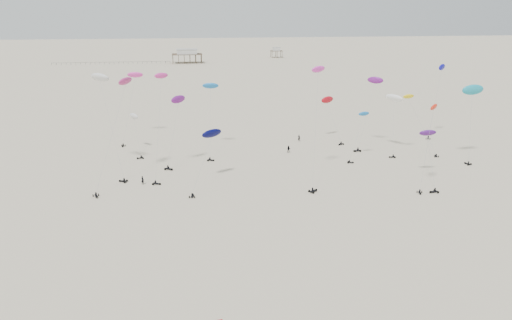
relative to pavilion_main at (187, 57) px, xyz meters
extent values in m
plane|color=beige|center=(10.00, -150.00, -4.22)|extent=(900.00, 900.00, 0.00)
cube|color=brown|center=(0.00, 0.00, 1.93)|extent=(21.00, 13.00, 0.30)
cube|color=silver|center=(0.00, 0.00, 3.68)|extent=(14.00, 8.40, 3.20)
cube|color=#B2B2AD|center=(0.00, 0.00, 5.43)|extent=(15.00, 9.00, 0.30)
cube|color=brown|center=(70.00, 30.00, 0.93)|extent=(9.00, 7.00, 0.30)
cube|color=silver|center=(70.00, 30.00, 2.28)|extent=(5.60, 4.20, 2.40)
cube|color=#B2B2AD|center=(70.00, 30.00, 3.63)|extent=(6.00, 4.50, 0.30)
cube|color=black|center=(-52.00, 0.00, -2.77)|extent=(80.00, 0.10, 0.10)
cylinder|color=gray|center=(-20.22, -214.00, 4.86)|extent=(0.03, 0.03, 22.22)
ellipsoid|color=#F63AB5|center=(-18.46, -207.03, 14.17)|extent=(4.85, 2.49, 2.33)
cylinder|color=gray|center=(57.75, -240.40, 3.37)|extent=(0.03, 0.03, 16.53)
ellipsoid|color=yellow|center=(54.70, -237.18, 10.91)|extent=(3.35, 1.83, 1.59)
cylinder|color=gray|center=(-17.19, -228.55, 0.32)|extent=(0.03, 0.03, 13.30)
ellipsoid|color=silver|center=(-18.15, -223.24, 4.92)|extent=(3.46, 4.04, 1.94)
cylinder|color=gray|center=(45.63, -266.81, 4.70)|extent=(0.03, 0.03, 17.27)
ellipsoid|color=red|center=(47.16, -265.02, 13.61)|extent=(3.32, 3.42, 1.66)
cylinder|color=gray|center=(-20.38, -252.98, 6.64)|extent=(0.03, 0.03, 25.95)
ellipsoid|color=#BC2C78|center=(-17.37, -245.49, 17.64)|extent=(4.20, 5.12, 2.32)
cylinder|color=gray|center=(23.87, -257.89, 8.03)|extent=(0.03, 0.03, 26.77)
ellipsoid|color=#F339CA|center=(25.79, -251.28, 20.22)|extent=(4.29, 3.47, 1.98)
cylinder|color=gray|center=(2.38, -231.50, 4.34)|extent=(0.03, 0.03, 21.10)
ellipsoid|color=blue|center=(3.02, -224.51, 13.02)|extent=(4.66, 2.56, 2.19)
cylinder|color=gray|center=(39.06, -242.79, 1.52)|extent=(0.03, 0.03, 12.77)
ellipsoid|color=blue|center=(41.56, -239.94, 7.20)|extent=(3.20, 1.77, 1.52)
cylinder|color=gray|center=(66.75, -248.05, 4.44)|extent=(0.03, 0.03, 17.50)
ellipsoid|color=#1896B4|center=(68.18, -244.81, 13.56)|extent=(6.39, 2.66, 2.97)
cylinder|color=gray|center=(49.28, -262.26, 0.72)|extent=(0.03, 0.03, 15.69)
ellipsoid|color=#53177E|center=(51.25, -255.94, 5.67)|extent=(4.22, 2.02, 2.06)
cylinder|color=gray|center=(45.12, -232.55, 5.02)|extent=(0.03, 0.03, 19.19)
ellipsoid|color=#771888|center=(48.33, -229.30, 14.27)|extent=(4.44, 3.85, 2.14)
cylinder|color=gray|center=(-10.35, -249.15, 7.19)|extent=(0.03, 0.03, 24.12)
ellipsoid|color=#E3359E|center=(-9.39, -243.69, 18.49)|extent=(3.43, 2.22, 1.58)
cylinder|color=gray|center=(38.78, -223.66, 1.41)|extent=(0.03, 0.03, 13.79)
ellipsoid|color=red|center=(37.92, -218.96, 7.24)|extent=(4.92, 3.67, 2.29)
cylinder|color=gray|center=(50.60, -238.42, 2.69)|extent=(0.03, 0.03, 15.51)
ellipsoid|color=white|center=(52.10, -234.13, 9.99)|extent=(5.22, 6.21, 2.81)
cylinder|color=gray|center=(-7.29, -242.27, 3.99)|extent=(0.03, 0.03, 15.74)
ellipsoid|color=#741885|center=(-5.79, -240.16, 12.24)|extent=(4.32, 4.26, 2.20)
cylinder|color=gray|center=(-1.09, -257.59, 0.92)|extent=(0.03, 0.03, 15.66)
ellipsoid|color=#050744|center=(1.44, -251.67, 6.33)|extent=(5.68, 4.73, 2.64)
cylinder|color=gray|center=(69.80, -223.63, 6.13)|extent=(0.03, 0.03, 20.21)
ellipsoid|color=#0E0DAA|center=(71.94, -221.50, 16.56)|extent=(4.13, 3.96, 2.07)
cylinder|color=gray|center=(-21.30, -245.27, 6.59)|extent=(0.03, 0.03, 24.73)
ellipsoid|color=silver|center=(-23.86, -238.61, 17.69)|extent=(6.00, 5.59, 2.78)
imported|color=black|center=(-14.33, -253.99, -4.22)|extent=(1.00, 0.91, 2.26)
imported|color=black|center=(23.17, -233.96, -4.22)|extent=(1.23, 0.89, 2.27)
imported|color=black|center=(28.74, -222.48, -4.22)|extent=(0.99, 1.00, 2.30)
camera|label=1|loc=(-4.87, -361.18, 33.53)|focal=35.00mm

